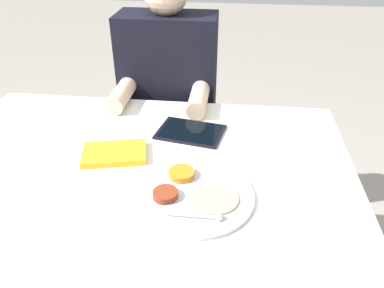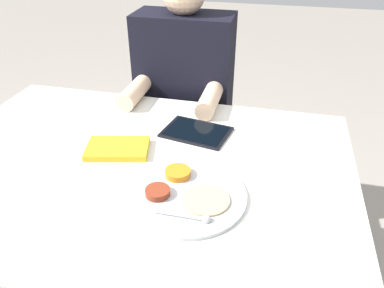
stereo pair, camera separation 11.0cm
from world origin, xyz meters
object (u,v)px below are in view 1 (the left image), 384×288
thali_tray (193,194)px  tablet_device (191,132)px  red_notebook (115,154)px  person_diner (170,122)px

thali_tray → tablet_device: bearing=97.9°
red_notebook → tablet_device: red_notebook is taller
thali_tray → red_notebook: size_ratio=1.49×
tablet_device → red_notebook: bearing=-142.0°
red_notebook → tablet_device: (0.21, 0.17, -0.00)m
thali_tray → person_diner: person_diner is taller
thali_tray → tablet_device: (-0.05, 0.33, -0.00)m
thali_tray → red_notebook: thali_tray is taller
red_notebook → person_diner: bearing=82.7°
tablet_device → person_diner: size_ratio=0.20×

